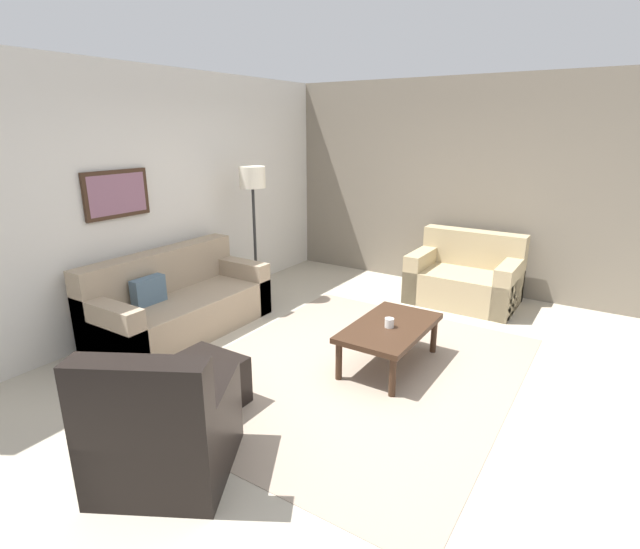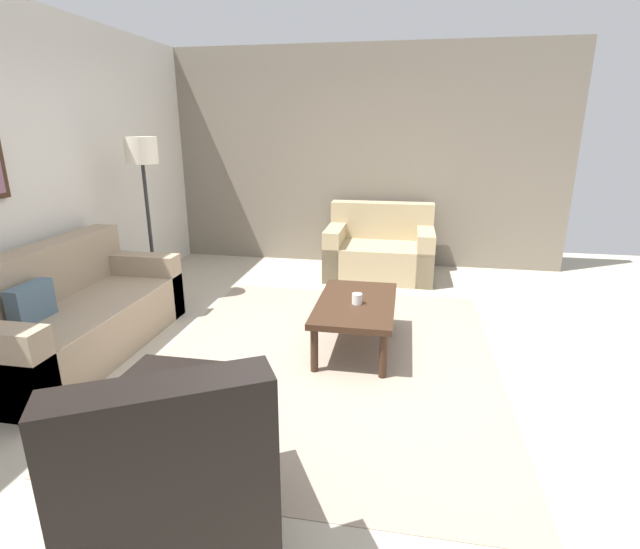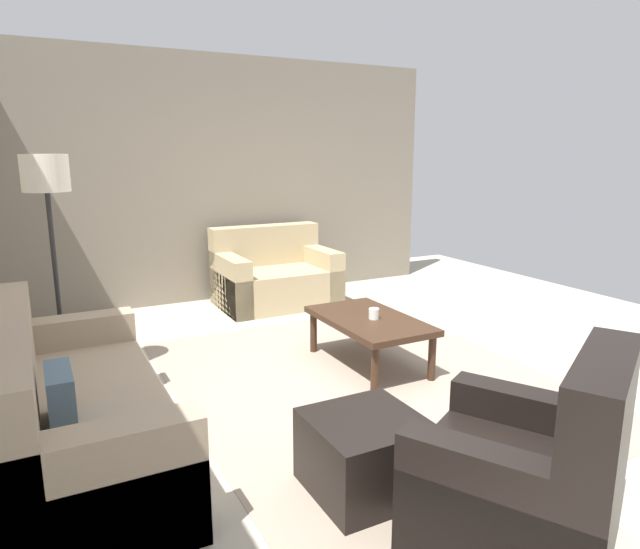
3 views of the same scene
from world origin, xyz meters
name	(u,v)px [view 2 (image 2 of 3)]	position (x,y,z in m)	size (l,w,h in m)	color
ground_plane	(325,359)	(0.00, 0.00, 0.00)	(8.00, 8.00, 0.00)	#B2A893
rear_partition	(13,178)	(0.00, 2.60, 1.40)	(6.00, 0.12, 2.80)	silver
stone_feature_panel	(364,159)	(3.00, 0.00, 1.40)	(0.12, 5.20, 2.80)	slate
area_rug	(325,358)	(0.00, 0.00, 0.00)	(3.30, 2.71, 0.01)	gray
couch_main	(67,318)	(-0.25, 2.11, 0.30)	(1.97, 0.88, 0.88)	gray
couch_loveseat	(380,251)	(2.44, -0.28, 0.30)	(0.91, 1.30, 0.88)	tan
armchair_leather	(172,492)	(-1.91, 0.34, 0.31)	(1.09, 1.09, 0.95)	black
ottoman	(168,410)	(-1.19, 0.74, 0.20)	(0.56, 0.56, 0.40)	black
coffee_table	(356,307)	(0.27, -0.21, 0.36)	(1.10, 0.64, 0.41)	#382316
cup	(357,299)	(0.23, -0.22, 0.45)	(0.08, 0.08, 0.09)	white
lamp_standing	(143,168)	(1.02, 2.03, 1.41)	(0.32, 0.32, 1.71)	black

